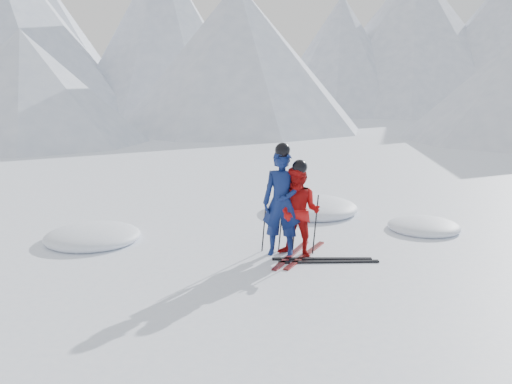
{
  "coord_description": "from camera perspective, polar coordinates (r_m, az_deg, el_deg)",
  "views": [
    {
      "loc": [
        -1.72,
        -8.72,
        2.97
      ],
      "look_at": [
        -2.02,
        0.5,
        1.1
      ],
      "focal_mm": 38.0,
      "sensor_mm": 36.0,
      "label": 1
    }
  ],
  "objects": [
    {
      "name": "pole_blue_right",
      "position": [
        9.67,
        4.2,
        -2.63
      ],
      "size": [
        0.12,
        0.07,
        1.24
      ],
      "primitive_type": "cylinder",
      "rotation": [
        -0.04,
        0.08,
        0.0
      ],
      "color": "black",
      "rests_on": "ground"
    },
    {
      "name": "pole_blue_left",
      "position": [
        9.57,
        0.93,
        -2.75
      ],
      "size": [
        0.12,
        0.09,
        1.24
      ],
      "primitive_type": "cylinder",
      "rotation": [
        0.05,
        0.08,
        0.0
      ],
      "color": "black",
      "rests_on": "ground"
    },
    {
      "name": "pole_red_left",
      "position": [
        9.63,
        2.67,
        -3.24
      ],
      "size": [
        0.11,
        0.09,
        1.05
      ],
      "primitive_type": "cylinder",
      "rotation": [
        0.06,
        0.08,
        0.0
      ],
      "color": "black",
      "rests_on": "ground"
    },
    {
      "name": "ski_loose_a",
      "position": [
        9.38,
        6.95,
        -7.0
      ],
      "size": [
        1.7,
        0.15,
        0.03
      ],
      "primitive_type": "cube",
      "rotation": [
        0.0,
        0.0,
        1.61
      ],
      "color": "black",
      "rests_on": "ground"
    },
    {
      "name": "skier_blue",
      "position": [
        9.35,
        2.76,
        -1.15
      ],
      "size": [
        0.75,
        0.56,
        1.86
      ],
      "primitive_type": "imported",
      "rotation": [
        0.0,
        0.0,
        -0.18
      ],
      "color": "#0D1C53",
      "rests_on": "ground"
    },
    {
      "name": "pole_red_right",
      "position": [
        9.56,
        6.28,
        -3.41
      ],
      "size": [
        0.11,
        0.08,
        1.05
      ],
      "primitive_type": "cylinder",
      "rotation": [
        -0.05,
        0.08,
        0.0
      ],
      "color": "black",
      "rests_on": "ground"
    },
    {
      "name": "ground",
      "position": [
        9.37,
        12.42,
        -7.3
      ],
      "size": [
        160.0,
        160.0,
        0.0
      ],
      "primitive_type": "plane",
      "color": "white",
      "rests_on": "ground"
    },
    {
      "name": "snow_lumps",
      "position": [
        11.51,
        2.93,
        -3.51
      ],
      "size": [
        9.69,
        5.85,
        0.48
      ],
      "color": "white",
      "rests_on": "ground"
    },
    {
      "name": "skier_red",
      "position": [
        9.33,
        4.55,
        -2.07
      ],
      "size": [
        0.94,
        0.85,
        1.58
      ],
      "primitive_type": "imported",
      "rotation": [
        0.0,
        0.0,
        -0.4
      ],
      "color": "#A90E0D",
      "rests_on": "ground"
    },
    {
      "name": "ski_loose_b",
      "position": [
        9.25,
        7.65,
        -7.29
      ],
      "size": [
        1.7,
        0.21,
        0.03
      ],
      "primitive_type": "cube",
      "rotation": [
        0.0,
        0.0,
        1.64
      ],
      "color": "black",
      "rests_on": "ground"
    },
    {
      "name": "ski_worn_left",
      "position": [
        9.54,
        3.75,
        -6.61
      ],
      "size": [
        0.69,
        1.62,
        0.03
      ],
      "primitive_type": "cube",
      "rotation": [
        0.0,
        0.0,
        -0.36
      ],
      "color": "black",
      "rests_on": "ground"
    },
    {
      "name": "ski_worn_right",
      "position": [
        9.55,
        5.2,
        -6.61
      ],
      "size": [
        0.8,
        1.58,
        0.03
      ],
      "primitive_type": "cube",
      "rotation": [
        0.0,
        0.0,
        -0.43
      ],
      "color": "black",
      "rests_on": "ground"
    },
    {
      "name": "mountain_range",
      "position": [
        44.81,
        11.87,
        16.04
      ],
      "size": [
        106.15,
        62.94,
        15.53
      ],
      "color": "#B2BCD1",
      "rests_on": "ground"
    }
  ]
}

